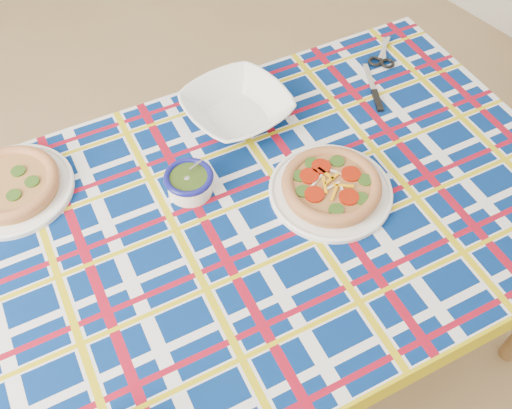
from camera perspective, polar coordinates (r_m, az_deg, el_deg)
floor at (r=2.06m, az=-6.28°, el=-6.25°), size 4.00×4.00×0.00m
dining_table at (r=1.37m, az=0.80°, el=-2.43°), size 1.62×1.19×0.69m
tablecloth at (r=1.36m, az=0.81°, el=-1.88°), size 1.66×1.22×0.10m
main_focaccia_plate at (r=1.34m, az=7.55°, el=1.90°), size 0.36×0.36×0.06m
pesto_bowl at (r=1.34m, az=-6.70°, el=2.33°), size 0.14×0.14×0.07m
serving_bowl at (r=1.50m, az=-1.95°, el=9.61°), size 0.27×0.27×0.07m
second_focaccia_plate at (r=1.45m, az=-23.39°, el=1.86°), size 0.34×0.34×0.05m
table_knife at (r=1.66m, az=11.33°, el=12.27°), size 0.13×0.19×0.01m
kitchen_scissors at (r=1.77m, az=12.70°, el=15.00°), size 0.18×0.17×0.01m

